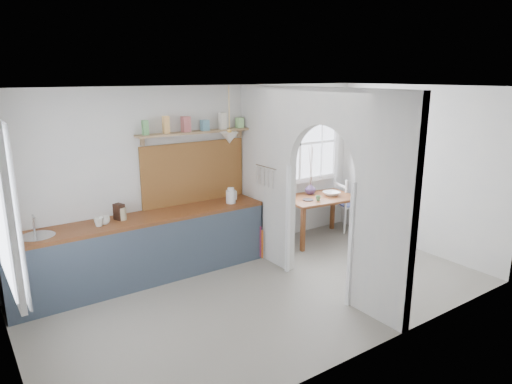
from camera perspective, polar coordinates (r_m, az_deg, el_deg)
floor at (r=6.05m, az=1.53°, el=-12.54°), size 5.80×3.20×0.01m
ceiling at (r=5.39m, az=1.72°, el=12.91°), size 5.80×3.20×0.01m
walls at (r=5.58m, az=1.62°, el=-0.55°), size 5.81×3.21×2.60m
partition at (r=6.02m, az=6.68°, el=1.94°), size 0.12×3.20×2.60m
kitchen_window at (r=4.49m, az=-29.39°, el=-1.57°), size 0.10×1.16×1.50m
nook_window at (r=7.82m, az=5.51°, el=5.97°), size 1.76×0.10×1.30m
counter at (r=6.45m, az=-13.80°, el=-6.77°), size 3.50×0.60×0.90m
sink at (r=5.98m, az=-25.65°, el=-5.08°), size 0.40×0.40×0.02m
backsplash at (r=6.77m, az=-7.72°, el=2.44°), size 1.65×0.03×0.90m
shelf at (r=6.59m, az=-7.57°, el=7.83°), size 1.75×0.20×0.21m
pendant_lamp at (r=6.49m, az=-3.34°, el=6.77°), size 0.26×0.26×0.16m
utensil_rail at (r=6.61m, az=1.26°, el=3.15°), size 0.02×0.50×0.02m
dining_table at (r=7.85m, az=7.85°, el=-3.26°), size 1.30×0.95×0.75m
chair_left at (r=7.33m, az=2.56°, el=-3.92°), size 0.52×0.52×0.87m
chair_right at (r=8.44m, az=11.59°, el=-1.37°), size 0.55×0.55×0.98m
kettle at (r=6.74m, az=-3.16°, el=-0.43°), size 0.21×0.18×0.23m
mug_a at (r=6.05m, az=-19.05°, el=-3.55°), size 0.16×0.16×0.11m
mug_b at (r=6.11m, az=-18.40°, el=-3.37°), size 0.17×0.17×0.10m
knife_block at (r=6.23m, az=-16.73°, el=-2.39°), size 0.14×0.16×0.21m
jar at (r=6.21m, az=-16.38°, el=-2.63°), size 0.12×0.12×0.17m
towel_magenta at (r=6.99m, az=0.53°, el=-6.23°), size 0.02×0.03×0.49m
towel_orange at (r=6.96m, az=0.78°, el=-6.55°), size 0.02×0.03×0.45m
bowl at (r=7.85m, az=9.42°, el=-0.20°), size 0.29×0.29×0.07m
table_cup at (r=7.50m, az=7.78°, el=-0.78°), size 0.11×0.11×0.08m
plate at (r=7.51m, az=6.51°, el=-0.97°), size 0.22×0.22×0.01m
vase at (r=7.88m, az=6.82°, el=0.44°), size 0.20×0.20×0.19m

